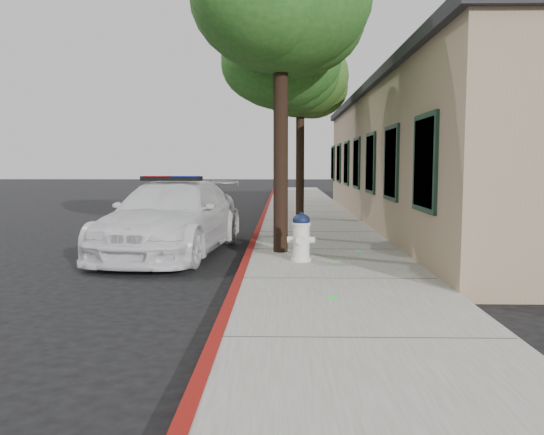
% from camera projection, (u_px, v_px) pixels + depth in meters
% --- Properties ---
extents(ground, '(120.00, 120.00, 0.00)m').
position_uv_depth(ground, '(235.00, 287.00, 8.81)').
color(ground, black).
rests_on(ground, ground).
extents(sidewalk, '(3.20, 60.00, 0.15)m').
position_uv_depth(sidewalk, '(323.00, 253.00, 11.76)').
color(sidewalk, gray).
rests_on(sidewalk, ground).
extents(red_curb, '(0.14, 60.00, 0.16)m').
position_uv_depth(red_curb, '(250.00, 252.00, 11.79)').
color(red_curb, maroon).
rests_on(red_curb, ground).
extents(clapboard_building, '(7.30, 20.89, 4.24)m').
position_uv_depth(clapboard_building, '(474.00, 157.00, 17.42)').
color(clapboard_building, '#967A62').
rests_on(clapboard_building, ground).
extents(police_car, '(2.83, 5.61, 1.68)m').
position_uv_depth(police_car, '(172.00, 217.00, 12.03)').
color(police_car, white).
rests_on(police_car, ground).
extents(fire_hydrant, '(0.52, 0.45, 0.90)m').
position_uv_depth(fire_hydrant, '(301.00, 237.00, 10.25)').
color(fire_hydrant, white).
rests_on(fire_hydrant, sidewalk).
extents(street_tree_near, '(3.62, 3.82, 6.64)m').
position_uv_depth(street_tree_near, '(282.00, 1.00, 10.93)').
color(street_tree_near, black).
rests_on(street_tree_near, sidewalk).
extents(street_tree_mid, '(2.91, 3.02, 5.56)m').
position_uv_depth(street_tree_mid, '(281.00, 63.00, 13.46)').
color(street_tree_mid, black).
rests_on(street_tree_mid, sidewalk).
extents(street_tree_far, '(3.17, 3.29, 5.95)m').
position_uv_depth(street_tree_far, '(302.00, 80.00, 18.11)').
color(street_tree_far, black).
rests_on(street_tree_far, sidewalk).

